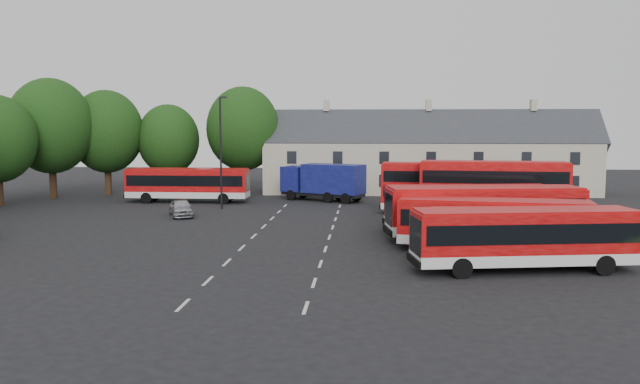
{
  "coord_description": "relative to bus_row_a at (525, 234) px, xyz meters",
  "views": [
    {
      "loc": [
        7.37,
        -38.13,
        7.2
      ],
      "look_at": [
        3.84,
        9.29,
        2.2
      ],
      "focal_mm": 35.0,
      "sensor_mm": 36.0,
      "label": 1
    }
  ],
  "objects": [
    {
      "name": "bus_dd_south",
      "position": [
        1.85,
        17.44,
        0.71
      ],
      "size": [
        11.32,
        3.76,
        4.55
      ],
      "rotation": [
        0.0,
        0.0,
        -0.11
      ],
      "color": "silver",
      "rests_on": "ground"
    },
    {
      "name": "bus_dd_north",
      "position": [
        -1.43,
        20.32,
        0.54
      ],
      "size": [
        10.52,
        3.18,
        4.25
      ],
      "rotation": [
        0.0,
        0.0,
        -0.08
      ],
      "color": "silver",
      "rests_on": "ground"
    },
    {
      "name": "bus_row_d",
      "position": [
        -0.44,
        8.36,
        0.18
      ],
      "size": [
        12.45,
        4.5,
        3.44
      ],
      "rotation": [
        0.0,
        0.0,
        0.14
      ],
      "color": "silver",
      "rests_on": "ground"
    },
    {
      "name": "lamppost",
      "position": [
        -20.53,
        22.4,
        3.35
      ],
      "size": [
        0.68,
        0.37,
        9.81
      ],
      "rotation": [
        0.0,
        0.0,
        0.23
      ],
      "color": "black",
      "rests_on": "ground"
    },
    {
      "name": "terrace_houses",
      "position": [
        -1.25,
        36.97,
        1.98
      ],
      "size": [
        35.7,
        7.13,
        10.06
      ],
      "color": "beige",
      "rests_on": "ground"
    },
    {
      "name": "bus_row_c",
      "position": [
        -0.58,
        4.78,
        -0.05
      ],
      "size": [
        11.07,
        4.09,
        3.06
      ],
      "rotation": [
        0.0,
        0.0,
        -0.15
      ],
      "color": "silver",
      "rests_on": "ground"
    },
    {
      "name": "bus_row_a",
      "position": [
        0.0,
        0.0,
        0.0
      ],
      "size": [
        11.36,
        4.3,
        3.14
      ],
      "rotation": [
        0.0,
        0.0,
        0.16
      ],
      "color": "silver",
      "rests_on": "ground"
    },
    {
      "name": "silver_car",
      "position": [
        -22.72,
        17.55,
        -1.18
      ],
      "size": [
        3.14,
        4.46,
        1.41
      ],
      "primitive_type": "imported",
      "rotation": [
        0.0,
        0.0,
        0.4
      ],
      "color": "#B3B5BB",
      "rests_on": "ground"
    },
    {
      "name": "bus_north",
      "position": [
        -24.8,
        26.78,
        0.06
      ],
      "size": [
        11.47,
        2.67,
        3.24
      ],
      "rotation": [
        0.0,
        0.0,
        0.0
      ],
      "color": "silver",
      "rests_on": "ground"
    },
    {
      "name": "ground",
      "position": [
        -15.25,
        6.97,
        -1.89
      ],
      "size": [
        140.0,
        140.0,
        0.0
      ],
      "primitive_type": "plane",
      "color": "black",
      "rests_on": "ground"
    },
    {
      "name": "box_truck",
      "position": [
        -12.0,
        28.95,
        0.13
      ],
      "size": [
        8.52,
        5.78,
        3.59
      ],
      "rotation": [
        0.0,
        0.0,
        -0.43
      ],
      "color": "black",
      "rests_on": "ground"
    },
    {
      "name": "lane_markings",
      "position": [
        -12.75,
        8.97,
        -1.88
      ],
      "size": [
        5.15,
        33.8,
        0.01
      ],
      "color": "beige",
      "rests_on": "ground"
    },
    {
      "name": "treeline",
      "position": [
        -35.99,
        26.33,
        4.8
      ],
      "size": [
        29.92,
        32.59,
        12.01
      ],
      "color": "black",
      "rests_on": "ground"
    },
    {
      "name": "bus_row_b",
      "position": [
        0.68,
        2.49,
        -0.17
      ],
      "size": [
        10.31,
        3.55,
        2.86
      ],
      "rotation": [
        0.0,
        0.0,
        0.13
      ],
      "color": "silver",
      "rests_on": "ground"
    },
    {
      "name": "bus_row_e",
      "position": [
        -0.87,
        11.79,
        0.03
      ],
      "size": [
        11.53,
        4.28,
        3.19
      ],
      "rotation": [
        0.0,
        0.0,
        0.16
      ],
      "color": "silver",
      "rests_on": "ground"
    }
  ]
}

